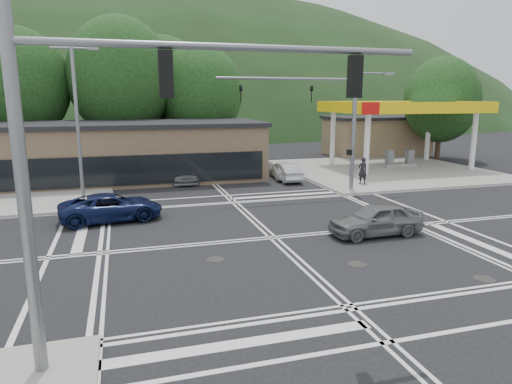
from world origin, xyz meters
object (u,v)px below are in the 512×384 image
object	(u,v)px
car_queue_b	(283,170)
car_northbound	(183,172)
car_queue_a	(288,172)
pedestrian	(363,171)
car_blue_west	(111,207)
car_grey_center	(376,219)

from	to	relation	value
car_queue_b	car_northbound	world-z (taller)	car_northbound
car_queue_a	pedestrian	bearing A→B (deg)	146.08
car_blue_west	car_queue_b	distance (m)	15.31
pedestrian	car_queue_a	bearing A→B (deg)	-37.54
car_queue_b	pedestrian	xyz separation A→B (m)	(4.33, -4.34, 0.39)
car_queue_b	car_grey_center	bearing A→B (deg)	93.66
car_northbound	pedestrian	distance (m)	12.92
car_blue_west	car_queue_a	bearing A→B (deg)	-64.40
car_blue_west	car_queue_a	distance (m)	14.75
car_queue_a	car_northbound	bearing A→B (deg)	-10.49
car_grey_center	car_northbound	world-z (taller)	car_grey_center
car_queue_a	car_grey_center	bearing A→B (deg)	90.09
car_grey_center	car_queue_b	world-z (taller)	car_grey_center
car_northbound	car_queue_a	bearing A→B (deg)	-12.14
car_blue_west	pedestrian	size ratio (longest dim) A/B	2.69
car_grey_center	car_queue_b	size ratio (longest dim) A/B	1.06
car_blue_west	car_northbound	xyz separation A→B (m)	(4.92, 9.93, 0.02)
car_blue_west	car_grey_center	distance (m)	12.90
car_queue_b	car_northbound	bearing A→B (deg)	0.09
car_queue_b	car_blue_west	bearing A→B (deg)	43.21
car_grey_center	car_queue_a	bearing A→B (deg)	175.14
car_grey_center	pedestrian	world-z (taller)	pedestrian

